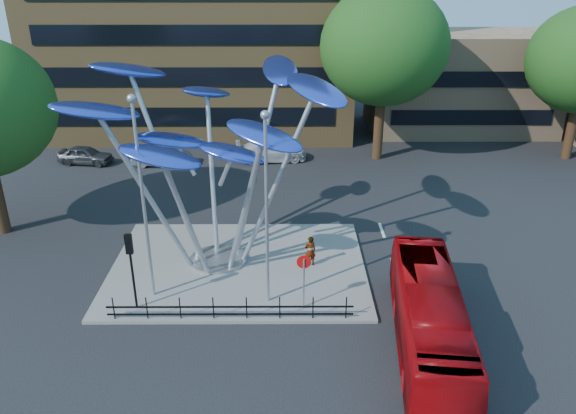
{
  "coord_description": "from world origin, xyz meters",
  "views": [
    {
      "loc": [
        1.26,
        -17.32,
        13.61
      ],
      "look_at": [
        1.36,
        4.0,
        4.09
      ],
      "focal_mm": 35.0,
      "sensor_mm": 36.0,
      "label": 1
    }
  ],
  "objects_px": {
    "leaf_sculpture": "(210,125)",
    "parked_car_right": "(271,151)",
    "tree_right": "(384,46)",
    "street_lamp_right": "(266,194)",
    "no_entry_sign_island": "(304,272)",
    "parked_car_mid": "(162,156)",
    "pedestrian": "(310,251)",
    "street_lamp_left": "(141,183)",
    "traffic_light_island": "(130,256)",
    "red_bus": "(429,318)",
    "parked_car_left": "(85,155)"
  },
  "relations": [
    {
      "from": "leaf_sculpture",
      "to": "parked_car_right",
      "type": "xyz_separation_m",
      "value": [
        2.29,
        14.84,
        -6.14
      ]
    },
    {
      "from": "tree_right",
      "to": "parked_car_right",
      "type": "relative_size",
      "value": 2.39
    },
    {
      "from": "street_lamp_right",
      "to": "no_entry_sign_island",
      "type": "xyz_separation_m",
      "value": [
        1.5,
        -0.48,
        -3.28
      ]
    },
    {
      "from": "parked_car_mid",
      "to": "pedestrian",
      "type": "bearing_deg",
      "value": -145.92
    },
    {
      "from": "tree_right",
      "to": "no_entry_sign_island",
      "type": "distance_m",
      "value": 21.31
    },
    {
      "from": "parked_car_right",
      "to": "leaf_sculpture",
      "type": "bearing_deg",
      "value": 163.54
    },
    {
      "from": "leaf_sculpture",
      "to": "street_lamp_right",
      "type": "xyz_separation_m",
      "value": [
        2.57,
        -3.68,
        -1.78
      ]
    },
    {
      "from": "tree_right",
      "to": "leaf_sculpture",
      "type": "height_order",
      "value": "tree_right"
    },
    {
      "from": "street_lamp_left",
      "to": "pedestrian",
      "type": "height_order",
      "value": "street_lamp_left"
    },
    {
      "from": "no_entry_sign_island",
      "to": "parked_car_mid",
      "type": "relative_size",
      "value": 0.58
    },
    {
      "from": "street_lamp_right",
      "to": "traffic_light_island",
      "type": "distance_m",
      "value": 6.05
    },
    {
      "from": "red_bus",
      "to": "parked_car_right",
      "type": "bearing_deg",
      "value": 112.91
    },
    {
      "from": "traffic_light_island",
      "to": "parked_car_right",
      "type": "height_order",
      "value": "traffic_light_island"
    },
    {
      "from": "tree_right",
      "to": "street_lamp_right",
      "type": "distance_m",
      "value": 20.64
    },
    {
      "from": "street_lamp_right",
      "to": "parked_car_right",
      "type": "height_order",
      "value": "street_lamp_right"
    },
    {
      "from": "tree_right",
      "to": "street_lamp_left",
      "type": "relative_size",
      "value": 1.38
    },
    {
      "from": "red_bus",
      "to": "parked_car_mid",
      "type": "xyz_separation_m",
      "value": [
        -14.15,
        20.52,
        -0.64
      ]
    },
    {
      "from": "parked_car_left",
      "to": "parked_car_right",
      "type": "height_order",
      "value": "parked_car_right"
    },
    {
      "from": "tree_right",
      "to": "traffic_light_island",
      "type": "distance_m",
      "value": 24.06
    },
    {
      "from": "parked_car_mid",
      "to": "parked_car_right",
      "type": "xyz_separation_m",
      "value": [
        7.77,
        0.98,
        0.05
      ]
    },
    {
      "from": "street_lamp_left",
      "to": "red_bus",
      "type": "height_order",
      "value": "street_lamp_left"
    },
    {
      "from": "tree_right",
      "to": "traffic_light_island",
      "type": "bearing_deg",
      "value": -123.69
    },
    {
      "from": "street_lamp_right",
      "to": "traffic_light_island",
      "type": "xyz_separation_m",
      "value": [
        -5.5,
        -0.5,
        -2.48
      ]
    },
    {
      "from": "pedestrian",
      "to": "parked_car_mid",
      "type": "distance_m",
      "value": 17.63
    },
    {
      "from": "leaf_sculpture",
      "to": "red_bus",
      "type": "bearing_deg",
      "value": -37.55
    },
    {
      "from": "traffic_light_island",
      "to": "parked_car_left",
      "type": "relative_size",
      "value": 0.9
    },
    {
      "from": "traffic_light_island",
      "to": "street_lamp_right",
      "type": "bearing_deg",
      "value": 5.19
    },
    {
      "from": "street_lamp_left",
      "to": "red_bus",
      "type": "relative_size",
      "value": 0.92
    },
    {
      "from": "parked_car_right",
      "to": "tree_right",
      "type": "bearing_deg",
      "value": -94.12
    },
    {
      "from": "tree_right",
      "to": "no_entry_sign_island",
      "type": "relative_size",
      "value": 4.94
    },
    {
      "from": "tree_right",
      "to": "traffic_light_island",
      "type": "height_order",
      "value": "tree_right"
    },
    {
      "from": "parked_car_mid",
      "to": "parked_car_right",
      "type": "relative_size",
      "value": 0.83
    },
    {
      "from": "traffic_light_island",
      "to": "parked_car_right",
      "type": "bearing_deg",
      "value": 74.63
    },
    {
      "from": "street_lamp_right",
      "to": "red_bus",
      "type": "distance_m",
      "value": 7.77
    },
    {
      "from": "red_bus",
      "to": "parked_car_right",
      "type": "relative_size",
      "value": 1.88
    },
    {
      "from": "no_entry_sign_island",
      "to": "street_lamp_left",
      "type": "bearing_deg",
      "value": 171.39
    },
    {
      "from": "tree_right",
      "to": "parked_car_mid",
      "type": "distance_m",
      "value": 17.26
    },
    {
      "from": "parked_car_right",
      "to": "pedestrian",
      "type": "bearing_deg",
      "value": -179.65
    },
    {
      "from": "parked_car_mid",
      "to": "street_lamp_right",
      "type": "bearing_deg",
      "value": -155.68
    },
    {
      "from": "street_lamp_left",
      "to": "parked_car_right",
      "type": "distance_m",
      "value": 19.19
    },
    {
      "from": "leaf_sculpture",
      "to": "tree_right",
      "type": "bearing_deg",
      "value": 56.69
    },
    {
      "from": "parked_car_left",
      "to": "leaf_sculpture",
      "type": "bearing_deg",
      "value": -134.24
    },
    {
      "from": "leaf_sculpture",
      "to": "pedestrian",
      "type": "relative_size",
      "value": 8.35
    },
    {
      "from": "parked_car_left",
      "to": "parked_car_right",
      "type": "relative_size",
      "value": 0.75
    },
    {
      "from": "red_bus",
      "to": "leaf_sculpture",
      "type": "bearing_deg",
      "value": 148.85
    },
    {
      "from": "pedestrian",
      "to": "parked_car_left",
      "type": "relative_size",
      "value": 0.4
    },
    {
      "from": "parked_car_left",
      "to": "parked_car_mid",
      "type": "distance_m",
      "value": 5.54
    },
    {
      "from": "traffic_light_island",
      "to": "no_entry_sign_island",
      "type": "xyz_separation_m",
      "value": [
        7.0,
        0.02,
        -0.8
      ]
    },
    {
      "from": "street_lamp_right",
      "to": "pedestrian",
      "type": "xyz_separation_m",
      "value": [
        1.91,
        3.0,
        -4.18
      ]
    },
    {
      "from": "leaf_sculpture",
      "to": "parked_car_left",
      "type": "height_order",
      "value": "leaf_sculpture"
    }
  ]
}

